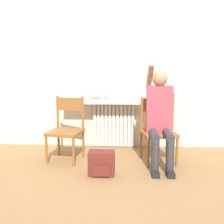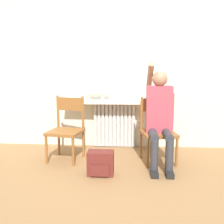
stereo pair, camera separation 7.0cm
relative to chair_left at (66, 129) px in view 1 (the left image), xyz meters
The scene contains 10 objects.
ground_plane 0.91m from the chair_left, 36.64° to the right, with size 12.00×12.00×0.00m, color olive.
wall_with_window 1.34m from the chair_left, 49.96° to the left, with size 7.00×0.06×2.70m.
radiator 0.93m from the chair_left, 46.87° to the left, with size 0.69×0.08×0.74m.
windowsill 0.91m from the chair_left, 41.82° to the left, with size 1.60×0.32×0.05m.
window_glass 1.36m from the chair_left, 48.62° to the left, with size 1.54×0.01×1.23m.
chair_left is the anchor object (origin of this frame).
chair_right 1.27m from the chair_left, ahead, with size 0.51×0.51×0.89m.
person 1.31m from the chair_left, ahead, with size 0.36×0.99×1.37m.
cat 0.84m from the chair_left, 56.69° to the left, with size 0.54×0.10×0.22m.
backpack 0.82m from the chair_left, 44.49° to the right, with size 0.31×0.23×0.29m.
Camera 1 is at (0.19, -3.08, 1.24)m, focal length 42.00 mm.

